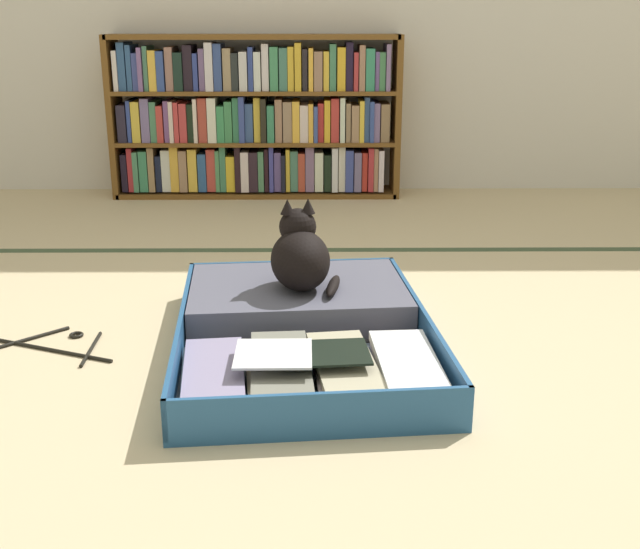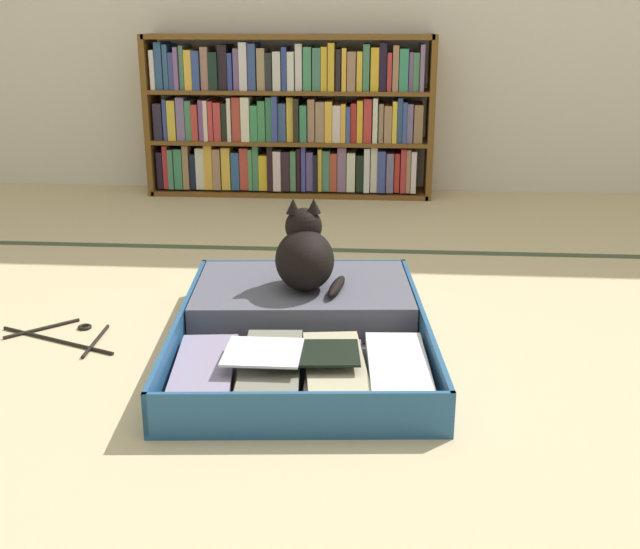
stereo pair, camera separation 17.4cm
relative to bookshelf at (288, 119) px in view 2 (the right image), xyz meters
name	(u,v)px [view 2 (the right image)]	position (x,y,z in m)	size (l,w,h in m)	color
ground_plane	(291,391)	(0.27, -2.26, -0.39)	(10.00, 10.00, 0.00)	#CEB78D
tatami_border	(326,250)	(0.27, -1.03, -0.39)	(4.80, 0.05, 0.00)	#3E4E33
bookshelf	(288,119)	(0.00, 0.00, 0.00)	(1.45, 0.25, 0.80)	brown
open_suitcase	(303,325)	(0.27, -1.94, -0.34)	(0.75, 1.02, 0.11)	#245384
black_cat	(305,255)	(0.26, -1.80, -0.18)	(0.23, 0.26, 0.26)	black
clothes_hanger	(66,336)	(-0.41, -1.97, -0.38)	(0.38, 0.27, 0.01)	black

